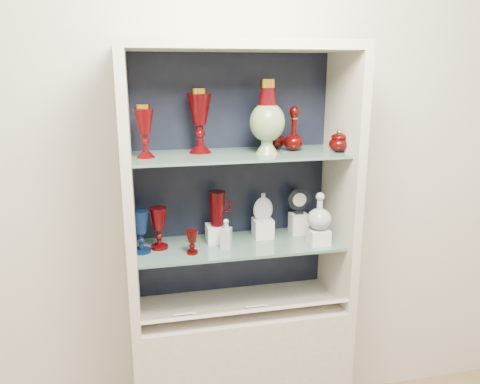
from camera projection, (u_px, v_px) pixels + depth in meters
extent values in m
cube|color=beige|center=(230.00, 161.00, 2.25)|extent=(3.50, 0.02, 2.80)
cube|color=#B9AF9C|center=(240.00, 373.00, 2.30)|extent=(1.00, 0.40, 0.75)
cube|color=black|center=(231.00, 177.00, 2.24)|extent=(0.98, 0.02, 1.15)
cube|color=#B9AF9C|center=(129.00, 193.00, 1.96)|extent=(0.04, 0.40, 1.15)
cube|color=#B9AF9C|center=(341.00, 181.00, 2.16)|extent=(0.04, 0.40, 1.15)
cube|color=#B9AF9C|center=(240.00, 46.00, 1.91)|extent=(1.00, 0.40, 0.04)
cube|color=slate|center=(239.00, 245.00, 2.15)|extent=(0.92, 0.34, 0.01)
cube|color=slate|center=(239.00, 155.00, 2.05)|extent=(0.92, 0.34, 0.01)
cube|color=#B9AF9C|center=(245.00, 310.00, 2.10)|extent=(0.92, 0.17, 0.09)
cube|color=white|center=(184.00, 314.00, 2.04)|extent=(0.10, 0.06, 0.03)
cube|color=white|center=(255.00, 306.00, 2.10)|extent=(0.10, 0.06, 0.03)
cube|color=silver|center=(217.00, 233.00, 2.16)|extent=(0.10, 0.10, 0.08)
cube|color=silver|center=(263.00, 228.00, 2.22)|extent=(0.09, 0.09, 0.09)
cube|color=silver|center=(318.00, 237.00, 2.14)|extent=(0.09, 0.09, 0.07)
cube|color=silver|center=(298.00, 223.00, 2.27)|extent=(0.08, 0.08, 0.10)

